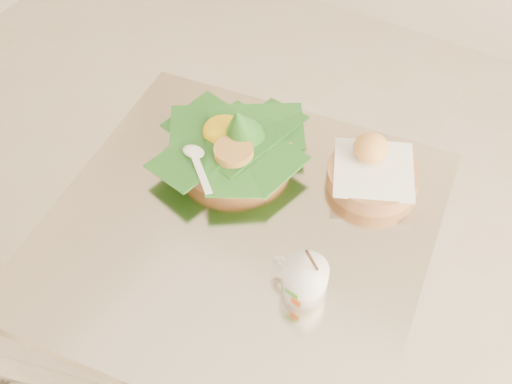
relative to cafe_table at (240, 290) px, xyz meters
The scene contains 5 objects.
floor 0.54m from the cafe_table, 164.22° to the left, with size 3.60×3.60×0.00m, color beige.
cafe_table is the anchor object (origin of this frame).
rice_basket 0.32m from the cafe_table, 124.14° to the left, with size 0.29×0.30×0.15m.
bread_basket 0.38m from the cafe_table, 54.22° to the left, with size 0.20×0.20×0.09m.
coffee_mug 0.31m from the cafe_table, 20.34° to the right, with size 0.11×0.08×0.14m.
Camera 1 is at (0.52, -0.65, 1.70)m, focal length 45.00 mm.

